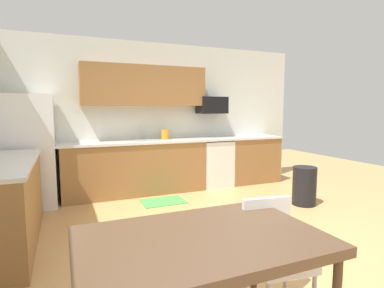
{
  "coord_description": "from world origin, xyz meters",
  "views": [
    {
      "loc": [
        -1.69,
        -2.99,
        1.5
      ],
      "look_at": [
        0.0,
        1.0,
        1.0
      ],
      "focal_mm": 28.81,
      "sensor_mm": 36.0,
      "label": 1
    }
  ],
  "objects_px": {
    "chair_near_table": "(273,249)",
    "kettle": "(165,135)",
    "microwave": "(212,105)",
    "oven_range": "(214,162)",
    "dining_table": "(201,246)",
    "trash_bin": "(304,186)",
    "refrigerator": "(28,151)"
  },
  "relations": [
    {
      "from": "chair_near_table",
      "to": "kettle",
      "type": "height_order",
      "value": "kettle"
    },
    {
      "from": "microwave",
      "to": "kettle",
      "type": "bearing_deg",
      "value": -177.05
    },
    {
      "from": "microwave",
      "to": "kettle",
      "type": "relative_size",
      "value": 2.7
    },
    {
      "from": "oven_range",
      "to": "kettle",
      "type": "xyz_separation_m",
      "value": [
        -0.97,
        0.05,
        0.56
      ]
    },
    {
      "from": "chair_near_table",
      "to": "kettle",
      "type": "xyz_separation_m",
      "value": [
        0.38,
        3.64,
        0.52
      ]
    },
    {
      "from": "microwave",
      "to": "dining_table",
      "type": "xyz_separation_m",
      "value": [
        -1.99,
        -3.86,
        -0.85
      ]
    },
    {
      "from": "oven_range",
      "to": "dining_table",
      "type": "bearing_deg",
      "value": -117.93
    },
    {
      "from": "oven_range",
      "to": "trash_bin",
      "type": "height_order",
      "value": "oven_range"
    },
    {
      "from": "trash_bin",
      "to": "chair_near_table",
      "type": "bearing_deg",
      "value": -137.21
    },
    {
      "from": "dining_table",
      "to": "chair_near_table",
      "type": "xyz_separation_m",
      "value": [
        0.64,
        0.17,
        -0.21
      ]
    },
    {
      "from": "refrigerator",
      "to": "chair_near_table",
      "type": "distance_m",
      "value": 3.98
    },
    {
      "from": "dining_table",
      "to": "trash_bin",
      "type": "xyz_separation_m",
      "value": [
        2.74,
        2.1,
        -0.41
      ]
    },
    {
      "from": "microwave",
      "to": "trash_bin",
      "type": "distance_m",
      "value": 2.28
    },
    {
      "from": "refrigerator",
      "to": "trash_bin",
      "type": "xyz_separation_m",
      "value": [
        3.94,
        -1.57,
        -0.56
      ]
    },
    {
      "from": "dining_table",
      "to": "chair_near_table",
      "type": "bearing_deg",
      "value": 14.49
    },
    {
      "from": "oven_range",
      "to": "kettle",
      "type": "height_order",
      "value": "kettle"
    },
    {
      "from": "dining_table",
      "to": "trash_bin",
      "type": "distance_m",
      "value": 3.48
    },
    {
      "from": "oven_range",
      "to": "chair_near_table",
      "type": "bearing_deg",
      "value": -110.57
    },
    {
      "from": "oven_range",
      "to": "chair_near_table",
      "type": "relative_size",
      "value": 1.07
    },
    {
      "from": "trash_bin",
      "to": "microwave",
      "type": "bearing_deg",
      "value": 113.1
    },
    {
      "from": "refrigerator",
      "to": "dining_table",
      "type": "height_order",
      "value": "refrigerator"
    },
    {
      "from": "microwave",
      "to": "dining_table",
      "type": "distance_m",
      "value": 4.42
    },
    {
      "from": "refrigerator",
      "to": "dining_table",
      "type": "distance_m",
      "value": 3.87
    },
    {
      "from": "chair_near_table",
      "to": "kettle",
      "type": "bearing_deg",
      "value": 84.08
    },
    {
      "from": "refrigerator",
      "to": "oven_range",
      "type": "relative_size",
      "value": 1.88
    },
    {
      "from": "refrigerator",
      "to": "chair_near_table",
      "type": "bearing_deg",
      "value": -62.29
    },
    {
      "from": "refrigerator",
      "to": "dining_table",
      "type": "bearing_deg",
      "value": -71.94
    },
    {
      "from": "chair_near_table",
      "to": "kettle",
      "type": "distance_m",
      "value": 3.69
    },
    {
      "from": "trash_bin",
      "to": "dining_table",
      "type": "bearing_deg",
      "value": -142.46
    },
    {
      "from": "oven_range",
      "to": "dining_table",
      "type": "distance_m",
      "value": 4.26
    },
    {
      "from": "chair_near_table",
      "to": "trash_bin",
      "type": "relative_size",
      "value": 1.42
    },
    {
      "from": "microwave",
      "to": "kettle",
      "type": "distance_m",
      "value": 1.11
    }
  ]
}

